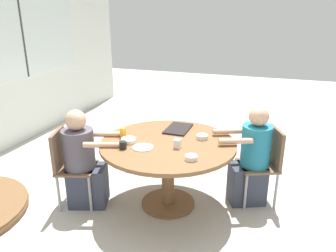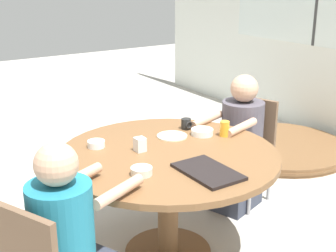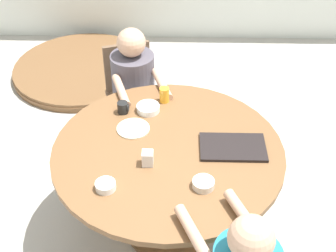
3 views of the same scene
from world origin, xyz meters
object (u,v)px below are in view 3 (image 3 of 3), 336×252
(milk_carton_small, at_px, (148,158))
(bowl_cereal, at_px, (148,108))
(bowl_fruit, at_px, (203,184))
(chair_for_woman_green_shirt, at_px, (130,87))
(juice_glass, at_px, (164,95))
(folded_table_stack, at_px, (83,69))
(bowl_white_shallow, at_px, (106,186))
(person_woman_green_shirt, at_px, (135,101))
(coffee_mug, at_px, (123,108))

(milk_carton_small, bearing_deg, bowl_cereal, 93.03)
(bowl_cereal, relative_size, bowl_fruit, 1.25)
(chair_for_woman_green_shirt, bearing_deg, juice_glass, 101.25)
(folded_table_stack, bearing_deg, juice_glass, -59.83)
(bowl_white_shallow, height_order, bowl_cereal, same)
(juice_glass, bearing_deg, bowl_fruit, -73.49)
(person_woman_green_shirt, relative_size, bowl_fruit, 8.81)
(coffee_mug, bearing_deg, folded_table_stack, 110.54)
(chair_for_woman_green_shirt, height_order, bowl_white_shallow, chair_for_woman_green_shirt)
(person_woman_green_shirt, height_order, bowl_cereal, person_woman_green_shirt)
(chair_for_woman_green_shirt, distance_m, bowl_fruit, 1.49)
(chair_for_woman_green_shirt, relative_size, folded_table_stack, 0.59)
(bowl_cereal, bearing_deg, person_woman_green_shirt, 105.82)
(coffee_mug, bearing_deg, person_woman_green_shirt, 86.71)
(milk_carton_small, height_order, bowl_white_shallow, milk_carton_small)
(milk_carton_small, relative_size, bowl_white_shallow, 0.80)
(juice_glass, xyz_separation_m, bowl_white_shallow, (-0.30, -0.86, -0.03))
(person_woman_green_shirt, height_order, folded_table_stack, person_woman_green_shirt)
(juice_glass, bearing_deg, person_woman_green_shirt, 123.39)
(juice_glass, xyz_separation_m, bowl_cereal, (-0.11, -0.12, -0.03))
(chair_for_woman_green_shirt, relative_size, person_woman_green_shirt, 0.79)
(juice_glass, bearing_deg, milk_carton_small, -96.96)
(coffee_mug, relative_size, bowl_fruit, 0.63)
(coffee_mug, xyz_separation_m, bowl_white_shallow, (-0.03, -0.72, -0.02))
(chair_for_woman_green_shirt, relative_size, bowl_fruit, 6.94)
(person_woman_green_shirt, bearing_deg, coffee_mug, 68.81)
(folded_table_stack, bearing_deg, bowl_cereal, -64.44)
(coffee_mug, distance_m, bowl_white_shallow, 0.72)
(person_woman_green_shirt, distance_m, milk_carton_small, 1.08)
(coffee_mug, xyz_separation_m, bowl_cereal, (0.17, 0.02, -0.02))
(bowl_cereal, bearing_deg, folded_table_stack, 115.56)
(person_woman_green_shirt, distance_m, bowl_cereal, 0.59)
(bowl_white_shallow, bearing_deg, milk_carton_small, 42.65)
(juice_glass, relative_size, bowl_white_shallow, 0.95)
(bowl_white_shallow, xyz_separation_m, bowl_fruit, (0.55, 0.03, 0.00))
(bowl_white_shallow, relative_size, folded_table_stack, 0.08)
(bowl_white_shallow, bearing_deg, person_woman_green_shirt, 87.29)
(coffee_mug, height_order, folded_table_stack, coffee_mug)
(chair_for_woman_green_shirt, relative_size, bowl_white_shallow, 7.54)
(chair_for_woman_green_shirt, distance_m, coffee_mug, 0.73)
(bowl_fruit, xyz_separation_m, folded_table_stack, (-1.16, 2.41, -0.74))
(person_woman_green_shirt, relative_size, coffee_mug, 14.01)
(coffee_mug, distance_m, folded_table_stack, 1.98)
(person_woman_green_shirt, relative_size, juice_glass, 10.10)
(coffee_mug, bearing_deg, juice_glass, 26.35)
(person_woman_green_shirt, xyz_separation_m, bowl_white_shallow, (-0.06, -1.23, 0.29))
(coffee_mug, relative_size, bowl_cereal, 0.50)
(bowl_white_shallow, distance_m, bowl_cereal, 0.77)
(chair_for_woman_green_shirt, height_order, folded_table_stack, chair_for_woman_green_shirt)
(person_woman_green_shirt, distance_m, coffee_mug, 0.60)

